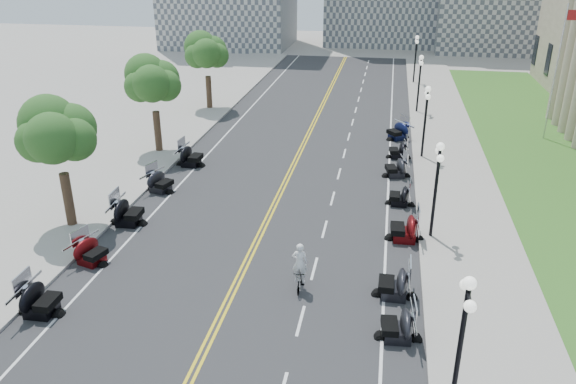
{
  "coord_description": "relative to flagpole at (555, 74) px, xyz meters",
  "views": [
    {
      "loc": [
        5.96,
        -22.09,
        13.53
      ],
      "look_at": [
        1.26,
        3.96,
        2.0
      ],
      "focal_mm": 35.0,
      "sensor_mm": 36.0,
      "label": 1
    }
  ],
  "objects": [
    {
      "name": "lane_dash_8",
      "position": [
        -14.8,
        -14.0,
        -4.99
      ],
      "size": [
        0.12,
        2.0,
        0.0
      ],
      "primitive_type": "cube",
      "color": "white",
      "rests_on": "road"
    },
    {
      "name": "lane_dash_5",
      "position": [
        -14.8,
        -26.0,
        -4.99
      ],
      "size": [
        0.12,
        2.0,
        0.0
      ],
      "primitive_type": "cube",
      "color": "white",
      "rests_on": "road"
    },
    {
      "name": "lawn",
      "position": [
        -0.5,
        -4.0,
        -4.95
      ],
      "size": [
        9.0,
        60.0,
        0.1
      ],
      "primitive_type": "cube",
      "color": "#356023",
      "rests_on": "ground"
    },
    {
      "name": "lane_dash_14",
      "position": [
        -14.8,
        10.0,
        -4.99
      ],
      "size": [
        0.12,
        2.0,
        0.0
      ],
      "primitive_type": "cube",
      "color": "white",
      "rests_on": "road"
    },
    {
      "name": "flagpole",
      "position": [
        0.0,
        0.0,
        0.0
      ],
      "size": [
        1.1,
        0.2,
        10.0
      ],
      "primitive_type": null,
      "color": "silver",
      "rests_on": "ground"
    },
    {
      "name": "tree_4",
      "position": [
        -28.0,
        4.0,
        -0.25
      ],
      "size": [
        4.8,
        4.8,
        9.2
      ],
      "primitive_type": null,
      "color": "#235619",
      "rests_on": "sidewalk_south"
    },
    {
      "name": "lane_dash_17",
      "position": [
        -14.8,
        22.0,
        -4.99
      ],
      "size": [
        0.12,
        2.0,
        0.0
      ],
      "primitive_type": "cube",
      "color": "white",
      "rests_on": "road"
    },
    {
      "name": "bicycle",
      "position": [
        -15.21,
        -23.73,
        -4.5
      ],
      "size": [
        0.57,
        1.68,
        0.99
      ],
      "primitive_type": "imported",
      "rotation": [
        0.0,
        0.0,
        0.06
      ],
      "color": "#A51414",
      "rests_on": "road"
    },
    {
      "name": "street_lamp_2",
      "position": [
        -9.4,
        -18.0,
        -2.4
      ],
      "size": [
        0.5,
        1.2,
        4.9
      ],
      "primitive_type": null,
      "color": "black",
      "rests_on": "sidewalk_north"
    },
    {
      "name": "motorcycle_n_8",
      "position": [
        -11.18,
        -9.83,
        -4.31
      ],
      "size": [
        2.36,
        2.36,
        1.38
      ],
      "primitive_type": null,
      "rotation": [
        0.0,
        0.0,
        -1.34
      ],
      "color": "black",
      "rests_on": "road"
    },
    {
      "name": "motorcycle_s_7",
      "position": [
        -25.16,
        -14.79,
        -4.3
      ],
      "size": [
        2.48,
        2.48,
        1.4
      ],
      "primitive_type": null,
      "rotation": [
        0.0,
        0.0,
        1.28
      ],
      "color": "black",
      "rests_on": "road"
    },
    {
      "name": "motorcycle_n_9",
      "position": [
        -11.04,
        -6.23,
        -4.35
      ],
      "size": [
        2.04,
        2.04,
        1.3
      ],
      "primitive_type": null,
      "rotation": [
        0.0,
        0.0,
        -1.46
      ],
      "color": "black",
      "rests_on": "road"
    },
    {
      "name": "motorcycle_n_5",
      "position": [
        -11.21,
        -23.62,
        -4.28
      ],
      "size": [
        2.08,
        2.08,
        1.44
      ],
      "primitive_type": null,
      "rotation": [
        0.0,
        0.0,
        -1.58
      ],
      "color": "black",
      "rests_on": "road"
    },
    {
      "name": "street_lamp_1",
      "position": [
        -9.4,
        -30.0,
        -2.4
      ],
      "size": [
        0.5,
        1.2,
        4.9
      ],
      "primitive_type": null,
      "color": "black",
      "rests_on": "sidewalk_north"
    },
    {
      "name": "edge_line_south",
      "position": [
        -24.4,
        -12.0,
        -4.99
      ],
      "size": [
        0.12,
        90.0,
        0.0
      ],
      "primitive_type": "cube",
      "color": "white",
      "rests_on": "road"
    },
    {
      "name": "lane_dash_10",
      "position": [
        -14.8,
        -6.0,
        -4.99
      ],
      "size": [
        0.12,
        2.0,
        0.0
      ],
      "primitive_type": "cube",
      "color": "white",
      "rests_on": "road"
    },
    {
      "name": "street_lamp_5",
      "position": [
        -9.4,
        18.0,
        -2.4
      ],
      "size": [
        0.5,
        1.2,
        4.9
      ],
      "primitive_type": null,
      "color": "black",
      "rests_on": "sidewalk_north"
    },
    {
      "name": "road",
      "position": [
        -18.0,
        -12.0,
        -5.0
      ],
      "size": [
        16.0,
        90.0,
        0.01
      ],
      "primitive_type": "cube",
      "color": "#333335",
      "rests_on": "ground"
    },
    {
      "name": "motorcycle_s_5",
      "position": [
        -25.1,
        -23.32,
        -4.33
      ],
      "size": [
        2.38,
        2.38,
        1.34
      ],
      "primitive_type": null,
      "rotation": [
        0.0,
        0.0,
        1.29
      ],
      "color": "#590A0C",
      "rests_on": "road"
    },
    {
      "name": "motorcycle_n_6",
      "position": [
        -10.73,
        -18.45,
        -4.25
      ],
      "size": [
        2.22,
        2.22,
        1.5
      ],
      "primitive_type": null,
      "rotation": [
        0.0,
        0.0,
        -1.54
      ],
      "color": "#590A0C",
      "rests_on": "road"
    },
    {
      "name": "centerline_yellow_a",
      "position": [
        -18.12,
        -12.0,
        -4.99
      ],
      "size": [
        0.12,
        90.0,
        0.0
      ],
      "primitive_type": "cube",
      "color": "yellow",
      "rests_on": "road"
    },
    {
      "name": "lane_dash_13",
      "position": [
        -14.8,
        6.0,
        -4.99
      ],
      "size": [
        0.12,
        2.0,
        0.0
      ],
      "primitive_type": "cube",
      "color": "white",
      "rests_on": "road"
    },
    {
      "name": "tree_3",
      "position": [
        -28.0,
        -8.0,
        -0.25
      ],
      "size": [
        4.8,
        4.8,
        9.2
      ],
      "primitive_type": null,
      "color": "#235619",
      "rests_on": "sidewalk_south"
    },
    {
      "name": "lane_dash_7",
      "position": [
        -14.8,
        -18.0,
        -4.99
      ],
      "size": [
        0.12,
        2.0,
        0.0
      ],
      "primitive_type": "cube",
      "color": "white",
      "rests_on": "road"
    },
    {
      "name": "motorcycle_n_10",
      "position": [
        -11.08,
        -1.98,
        -4.27
      ],
      "size": [
        2.94,
        2.94,
        1.47
      ],
      "primitive_type": null,
      "rotation": [
        0.0,
        0.0,
        -0.93
      ],
      "color": "black",
      "rests_on": "road"
    },
    {
      "name": "cyclist_rider",
      "position": [
        -15.21,
        -23.73,
        -3.08
      ],
      "size": [
        0.68,
        0.44,
        1.85
      ],
      "primitive_type": "imported",
      "rotation": [
        0.0,
        0.0,
        3.14
      ],
      "color": "silver",
      "rests_on": "bicycle"
    },
    {
      "name": "lane_dash_15",
      "position": [
        -14.8,
        14.0,
        -4.99
      ],
      "size": [
        0.12,
        2.0,
        0.0
      ],
      "primitive_type": "cube",
      "color": "white",
      "rests_on": "road"
    },
    {
      "name": "centerline_yellow_b",
      "position": [
        -17.88,
        -12.0,
        -4.99
      ],
      "size": [
        0.12,
        90.0,
        0.0
      ],
      "primitive_type": "cube",
      "color": "yellow",
      "rests_on": "road"
    },
    {
      "name": "tree_2",
      "position": [
        -28.0,
        -20.0,
        -0.25
      ],
      "size": [
        4.8,
        4.8,
        9.2
      ],
      "primitive_type": null,
      "color": "#235619",
      "rests_on": "sidewalk_south"
    },
    {
      "name": "motorcycle_s_4",
      "position": [
        -25.13,
        -27.37,
        -4.26
      ],
      "size": [
        2.16,
        2.16,
        1.48
      ],
      "primitive_type": null,
      "rotation": [
        0.0,
        0.0,
        1.59
      ],
      "color": "black",
      "rests_on": "road"
    },
    {
      "name": "lane_dash_6",
      "position": [
        -14.8,
        -22.0,
        -4.99
      ],
      "size": [
        0.12,
        2.0,
        0.0
      ],
      "primitive_type": "cube",
      "color": "white",
      "rests_on": "road"
    },
    {
      "name": "lane_dash_9",
      "position": [
        -14.8,
        -10.0,
        -4.99
      ],
      "size": [
        0.12,
        2.0,
        0.0
      ],
      "primitive_type": "cube",
      "color": "white",
      "rests_on": "road"
    },
    {
      "name": "lane_dash_16",
      "position": [
        -14.8,
        18.0,
        -4.99
      ],
      "size": [
        0.12,
        2.0,
        0.0
      ],
      "primitive_type": "cube",
      "color": "white",
      "rests_on": "road"
    },
    {
      "name": "lane_dash_18",
      "position": [
        -14.8,
        26.0,
        -4.99
      ],
      "size": [
        0.12,
        2.0,
        0.0
      ],
      "primitive_type": "cube",
      "color": "white",
      "rests_on": "road"
    },
    {
      "name": "motorcycle_n_7",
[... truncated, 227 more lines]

